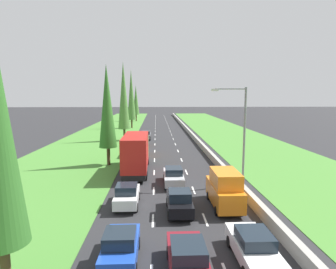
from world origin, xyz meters
TOP-DOWN VIEW (x-y plane):
  - ground_plane at (0.00, 60.00)m, footprint 300.00×300.00m
  - grass_verge_left at (-12.65, 60.00)m, footprint 14.00×140.00m
  - grass_verge_right at (14.35, 60.00)m, footprint 14.00×140.00m
  - median_barrier at (5.70, 60.00)m, footprint 0.44×120.00m
  - lane_markings at (0.00, 60.00)m, footprint 3.64×116.00m
  - white_sedan_right_lane at (3.29, 10.03)m, footprint 1.82×4.50m
  - blue_hatchback_left_lane at (-3.29, 10.27)m, footprint 1.74×3.90m
  - white_hatchback_left_lane at (-3.72, 17.66)m, footprint 1.74×3.90m
  - red_box_truck_left_lane at (-3.65, 27.22)m, footprint 2.46×9.40m
  - orange_van_left_lane at (-3.67, 35.95)m, footprint 1.96×4.90m
  - orange_hatchback_left_lane at (-3.73, 43.72)m, footprint 1.74×3.90m
  - orange_van_right_lane at (3.53, 17.11)m, footprint 1.96×4.90m
  - maroon_sedan_centre_lane at (-0.09, 9.06)m, footprint 1.82×4.50m
  - black_hatchback_centre_lane at (0.10, 16.16)m, footprint 1.74×3.90m
  - grey_sedan_left_lane at (-3.48, 50.77)m, footprint 1.82×4.50m
  - silver_sedan_centre_lane at (0.09, 22.75)m, footprint 1.82×4.50m
  - poplar_tree_second at (-7.20, 30.54)m, footprint 2.10×2.10m
  - poplar_tree_third at (-7.40, 49.48)m, footprint 2.16×2.16m
  - poplar_tree_fourth at (-7.77, 70.06)m, footprint 2.17×2.17m
  - poplar_tree_fifth at (-8.06, 90.50)m, footprint 2.09×2.09m
  - street_light_mast at (6.16, 22.30)m, footprint 3.20×0.28m

SIDE VIEW (x-z plane):
  - ground_plane at x=0.00m, z-range 0.00..0.00m
  - lane_markings at x=0.00m, z-range 0.00..0.01m
  - grass_verge_left at x=-12.65m, z-range 0.00..0.04m
  - grass_verge_right at x=14.35m, z-range 0.00..0.04m
  - median_barrier at x=5.70m, z-range 0.00..0.85m
  - white_sedan_right_lane at x=3.29m, z-range -0.01..1.63m
  - maroon_sedan_centre_lane at x=-0.09m, z-range -0.01..1.63m
  - grey_sedan_left_lane at x=-3.48m, z-range -0.01..1.63m
  - silver_sedan_centre_lane at x=0.09m, z-range -0.01..1.63m
  - blue_hatchback_left_lane at x=-3.29m, z-range -0.02..1.70m
  - white_hatchback_left_lane at x=-3.72m, z-range -0.02..1.70m
  - orange_hatchback_left_lane at x=-3.73m, z-range -0.02..1.70m
  - black_hatchback_centre_lane at x=0.10m, z-range -0.02..1.70m
  - orange_van_left_lane at x=-3.67m, z-range -0.01..2.81m
  - orange_van_right_lane at x=3.53m, z-range -0.01..2.81m
  - red_box_truck_left_lane at x=-3.65m, z-range 0.09..4.27m
  - street_light_mast at x=6.16m, z-range 0.73..9.73m
  - poplar_tree_fifth at x=-8.06m, z-range 1.05..12.69m
  - poplar_tree_second at x=-7.20m, z-range 1.05..12.94m
  - poplar_tree_third at x=-7.40m, z-range 1.05..15.43m
  - poplar_tree_fourth at x=-7.77m, z-range 1.05..15.84m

